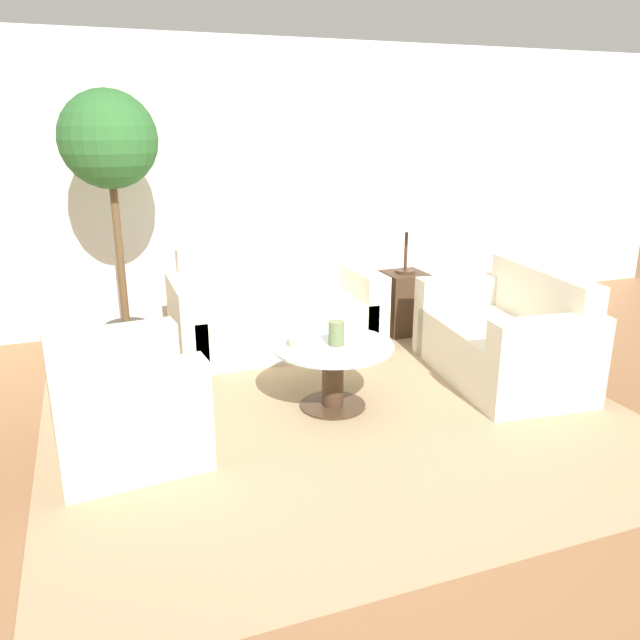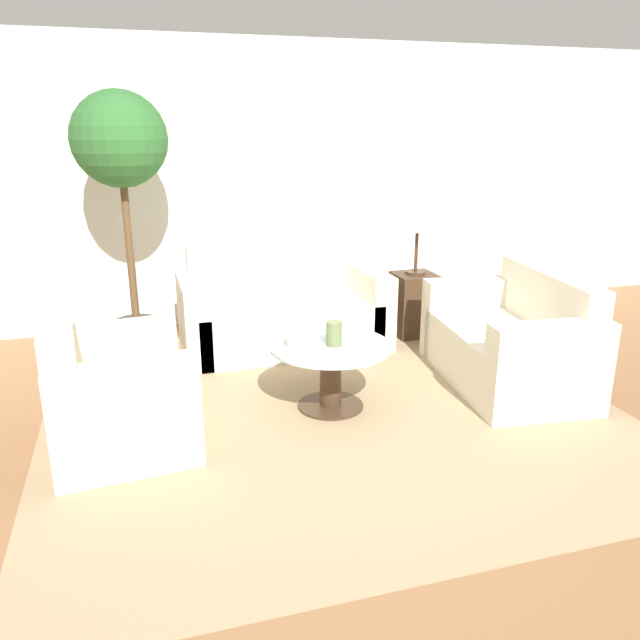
% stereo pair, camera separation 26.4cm
% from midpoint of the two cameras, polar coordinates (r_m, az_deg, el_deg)
% --- Properties ---
extents(ground_plane, '(14.00, 14.00, 0.00)m').
position_cam_midpoint_polar(ground_plane, '(3.83, 4.94, -11.52)').
color(ground_plane, '#8E603D').
extents(wall_back, '(10.00, 0.06, 2.60)m').
position_cam_midpoint_polar(wall_back, '(6.03, -4.60, 12.18)').
color(wall_back, white).
rests_on(wall_back, ground_plane).
extents(rug, '(3.74, 3.53, 0.01)m').
position_cam_midpoint_polar(rug, '(4.32, 2.73, -7.91)').
color(rug, tan).
rests_on(rug, ground_plane).
extents(sofa_main, '(1.73, 0.86, 0.85)m').
position_cam_midpoint_polar(sofa_main, '(5.41, -2.12, 0.64)').
color(sofa_main, beige).
rests_on(sofa_main, ground_plane).
extents(armchair, '(0.88, 1.00, 0.82)m').
position_cam_midpoint_polar(armchair, '(3.88, -16.78, -7.11)').
color(armchair, beige).
rests_on(armchair, ground_plane).
extents(loveseat, '(0.97, 1.49, 0.83)m').
position_cam_midpoint_polar(loveseat, '(4.89, 18.80, -2.20)').
color(loveseat, beige).
rests_on(loveseat, ground_plane).
extents(coffee_table, '(0.82, 0.82, 0.45)m').
position_cam_midpoint_polar(coffee_table, '(4.20, 2.79, -4.37)').
color(coffee_table, '#422D1E').
rests_on(coffee_table, ground_plane).
extents(side_table, '(0.36, 0.36, 0.57)m').
position_cam_midpoint_polar(side_table, '(5.75, 9.87, 1.41)').
color(side_table, '#422D1E').
rests_on(side_table, ground_plane).
extents(table_lamp, '(0.33, 0.33, 0.64)m').
position_cam_midpoint_polar(table_lamp, '(5.59, 10.30, 9.16)').
color(table_lamp, '#422D1E').
rests_on(table_lamp, side_table).
extents(potted_plant, '(0.74, 0.74, 2.11)m').
position_cam_midpoint_polar(potted_plant, '(5.17, -16.33, 14.12)').
color(potted_plant, '#3D3833').
rests_on(potted_plant, ground_plane).
extents(vase, '(0.10, 0.10, 0.16)m').
position_cam_midpoint_polar(vase, '(4.12, 3.12, -1.25)').
color(vase, '#6B7A4C').
rests_on(vase, coffee_table).
extents(bowl, '(0.20, 0.20, 0.05)m').
position_cam_midpoint_polar(bowl, '(4.14, 0.02, -1.93)').
color(bowl, beige).
rests_on(bowl, coffee_table).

